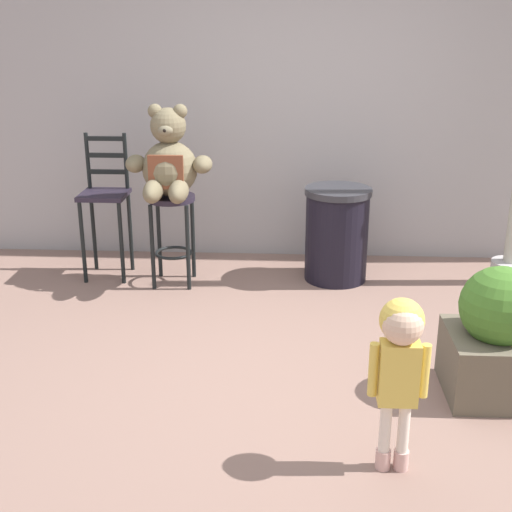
{
  "coord_description": "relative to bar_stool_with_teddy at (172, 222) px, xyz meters",
  "views": [
    {
      "loc": [
        -0.03,
        -3.58,
        2.02
      ],
      "look_at": [
        -0.25,
        0.39,
        0.61
      ],
      "focal_mm": 47.93,
      "sensor_mm": 36.0,
      "label": 1
    }
  ],
  "objects": [
    {
      "name": "ground_plane",
      "position": [
        0.96,
        -1.44,
        -0.5
      ],
      "size": [
        24.0,
        24.0,
        0.0
      ],
      "primitive_type": "plane",
      "color": "#846458"
    },
    {
      "name": "trash_bin",
      "position": [
        1.28,
        0.16,
        -0.13
      ],
      "size": [
        0.52,
        0.52,
        0.75
      ],
      "color": "black",
      "rests_on": "ground_plane"
    },
    {
      "name": "teddy_bear",
      "position": [
        -0.0,
        -0.03,
        0.46
      ],
      "size": [
        0.65,
        0.58,
        0.69
      ],
      "color": "#6F6449",
      "rests_on": "bar_stool_with_teddy"
    },
    {
      "name": "planter_with_shrub",
      "position": [
        2.06,
        -1.58,
        -0.16
      ],
      "size": [
        0.52,
        0.52,
        0.75
      ],
      "color": "brown",
      "rests_on": "ground_plane"
    },
    {
      "name": "building_wall",
      "position": [
        0.96,
        0.88,
        1.17
      ],
      "size": [
        7.24,
        0.3,
        3.35
      ],
      "primitive_type": "cube",
      "color": "#9E9A99",
      "rests_on": "ground_plane"
    },
    {
      "name": "bar_chair_empty",
      "position": [
        -0.56,
        0.15,
        0.12
      ],
      "size": [
        0.36,
        0.36,
        1.14
      ],
      "color": "#231D2A",
      "rests_on": "ground_plane"
    },
    {
      "name": "bar_stool_with_teddy",
      "position": [
        0.0,
        0.0,
        0.0
      ],
      "size": [
        0.36,
        0.36,
        0.71
      ],
      "color": "#231D2A",
      "rests_on": "ground_plane"
    },
    {
      "name": "child_walking",
      "position": [
        1.41,
        -2.29,
        0.12
      ],
      "size": [
        0.27,
        0.22,
        0.85
      ],
      "rotation": [
        0.0,
        0.0,
        -1.59
      ],
      "color": "#D2A298",
      "rests_on": "ground_plane"
    }
  ]
}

